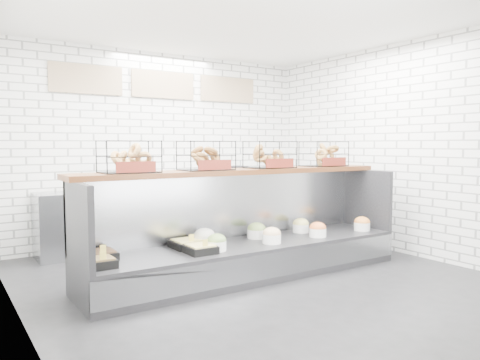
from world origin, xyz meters
TOP-DOWN VIEW (x-y plane):
  - ground at (0.00, 0.00)m, footprint 5.50×5.50m
  - room_shell at (0.00, 0.60)m, footprint 5.02×5.51m
  - display_case at (-0.01, 0.35)m, footprint 4.00×0.90m
  - bagel_shelf at (0.00, 0.52)m, footprint 4.10×0.50m
  - prep_counter at (-0.00, 2.43)m, footprint 4.00×0.60m

SIDE VIEW (x-z plane):
  - ground at x=0.00m, z-range 0.00..0.00m
  - display_case at x=-0.01m, z-range -0.28..0.92m
  - prep_counter at x=0.00m, z-range -0.13..1.07m
  - bagel_shelf at x=0.00m, z-range 1.18..1.58m
  - room_shell at x=0.00m, z-range 0.55..3.56m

